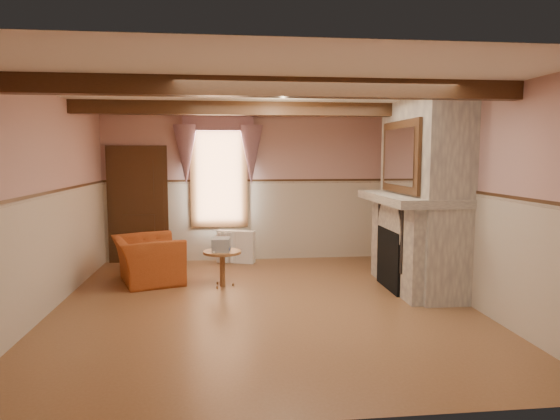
{
  "coord_description": "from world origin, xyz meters",
  "views": [
    {
      "loc": [
        -0.5,
        -6.5,
        1.99
      ],
      "look_at": [
        0.31,
        0.8,
        1.19
      ],
      "focal_mm": 32.0,
      "sensor_mm": 36.0,
      "label": 1
    }
  ],
  "objects": [
    {
      "name": "wall_back",
      "position": [
        0.0,
        3.0,
        1.4
      ],
      "size": [
        5.5,
        0.02,
        2.8
      ],
      "primitive_type": "cube",
      "color": "tan",
      "rests_on": "floor"
    },
    {
      "name": "wall_left",
      "position": [
        -2.75,
        0.0,
        1.4
      ],
      "size": [
        0.02,
        6.0,
        2.8
      ],
      "primitive_type": "cube",
      "color": "tan",
      "rests_on": "floor"
    },
    {
      "name": "ceiling_beam_back",
      "position": [
        0.0,
        1.2,
        2.7
      ],
      "size": [
        5.5,
        0.18,
        0.2
      ],
      "primitive_type": "cube",
      "color": "black",
      "rests_on": "ceiling"
    },
    {
      "name": "radiator",
      "position": [
        -0.3,
        2.7,
        0.3
      ],
      "size": [
        0.72,
        0.4,
        0.6
      ],
      "primitive_type": "cube",
      "rotation": [
        0.0,
        0.0,
        -0.34
      ],
      "color": "white",
      "rests_on": "floor"
    },
    {
      "name": "oil_lamp",
      "position": [
        2.24,
        1.05,
        1.56
      ],
      "size": [
        0.11,
        0.11,
        0.28
      ],
      "primitive_type": "cylinder",
      "color": "gold",
      "rests_on": "mantel"
    },
    {
      "name": "side_table",
      "position": [
        -0.55,
        1.01,
        0.28
      ],
      "size": [
        0.76,
        0.76,
        0.55
      ],
      "primitive_type": "cylinder",
      "rotation": [
        0.0,
        0.0,
        0.42
      ],
      "color": "brown",
      "rests_on": "floor"
    },
    {
      "name": "wall_front",
      "position": [
        0.0,
        -3.0,
        1.4
      ],
      "size": [
        5.5,
        0.02,
        2.8
      ],
      "primitive_type": "cube",
      "color": "tan",
      "rests_on": "floor"
    },
    {
      "name": "window_drapes",
      "position": [
        -0.6,
        2.88,
        2.25
      ],
      "size": [
        1.3,
        0.14,
        1.4
      ],
      "primitive_type": "cube",
      "color": "gray",
      "rests_on": "wall_back"
    },
    {
      "name": "wainscot",
      "position": [
        0.0,
        0.0,
        0.75
      ],
      "size": [
        5.5,
        6.0,
        1.5
      ],
      "primitive_type": null,
      "color": "#BEAF99",
      "rests_on": "floor"
    },
    {
      "name": "floor",
      "position": [
        0.0,
        0.0,
        0.0
      ],
      "size": [
        5.5,
        6.0,
        0.01
      ],
      "primitive_type": "cube",
      "color": "brown",
      "rests_on": "ground"
    },
    {
      "name": "mantel_clock",
      "position": [
        2.24,
        1.4,
        1.52
      ],
      "size": [
        0.14,
        0.24,
        0.2
      ],
      "primitive_type": "cube",
      "color": "black",
      "rests_on": "mantel"
    },
    {
      "name": "chair_rail",
      "position": [
        0.0,
        0.0,
        1.5
      ],
      "size": [
        5.5,
        6.0,
        0.08
      ],
      "primitive_type": null,
      "color": "black",
      "rests_on": "wainscot"
    },
    {
      "name": "overmantel_mirror",
      "position": [
        2.06,
        0.6,
        1.97
      ],
      "size": [
        0.06,
        1.44,
        1.04
      ],
      "primitive_type": "cube",
      "color": "silver",
      "rests_on": "fireplace"
    },
    {
      "name": "ceiling",
      "position": [
        0.0,
        0.0,
        2.8
      ],
      "size": [
        5.5,
        6.0,
        0.01
      ],
      "primitive_type": "cube",
      "color": "silver",
      "rests_on": "wall_back"
    },
    {
      "name": "mantel",
      "position": [
        2.24,
        0.6,
        1.36
      ],
      "size": [
        1.05,
        2.05,
        0.12
      ],
      "primitive_type": "cube",
      "color": "gray",
      "rests_on": "fireplace"
    },
    {
      "name": "ceiling_beam_front",
      "position": [
        0.0,
        -1.2,
        2.7
      ],
      "size": [
        5.5,
        0.18,
        0.2
      ],
      "primitive_type": "cube",
      "color": "black",
      "rests_on": "ceiling"
    },
    {
      "name": "window",
      "position": [
        -0.6,
        2.97,
        1.65
      ],
      "size": [
        1.06,
        0.08,
        2.02
      ],
      "primitive_type": "cube",
      "color": "white",
      "rests_on": "wall_back"
    },
    {
      "name": "fireplace",
      "position": [
        2.42,
        0.6,
        1.4
      ],
      "size": [
        0.85,
        2.0,
        2.8
      ],
      "primitive_type": "cube",
      "color": "gray",
      "rests_on": "floor"
    },
    {
      "name": "firebox",
      "position": [
        2.0,
        0.6,
        0.45
      ],
      "size": [
        0.2,
        0.95,
        0.9
      ],
      "primitive_type": "cube",
      "color": "black",
      "rests_on": "floor"
    },
    {
      "name": "book_stack",
      "position": [
        -0.56,
        1.0,
        0.65
      ],
      "size": [
        0.29,
        0.34,
        0.2
      ],
      "primitive_type": "cube",
      "rotation": [
        0.0,
        0.0,
        -0.09
      ],
      "color": "#B7AD8C",
      "rests_on": "side_table"
    },
    {
      "name": "wall_right",
      "position": [
        2.75,
        0.0,
        1.4
      ],
      "size": [
        0.02,
        6.0,
        2.8
      ],
      "primitive_type": "cube",
      "color": "tan",
      "rests_on": "floor"
    },
    {
      "name": "jar_yellow",
      "position": [
        2.24,
        -0.03,
        1.48
      ],
      "size": [
        0.06,
        0.06,
        0.12
      ],
      "primitive_type": "cylinder",
      "color": "yellow",
      "rests_on": "mantel"
    },
    {
      "name": "door",
      "position": [
        -2.1,
        2.94,
        1.05
      ],
      "size": [
        1.1,
        0.1,
        2.1
      ],
      "primitive_type": "cube",
      "color": "black",
      "rests_on": "floor"
    },
    {
      "name": "armchair",
      "position": [
        -1.71,
        1.39,
        0.36
      ],
      "size": [
        1.28,
        1.37,
        0.72
      ],
      "primitive_type": "imported",
      "rotation": [
        0.0,
        0.0,
        1.9
      ],
      "color": "#994219",
      "rests_on": "floor"
    },
    {
      "name": "candle_red",
      "position": [
        2.24,
        0.11,
        1.5
      ],
      "size": [
        0.06,
        0.06,
        0.16
      ],
      "primitive_type": "cylinder",
      "color": "red",
      "rests_on": "mantel"
    },
    {
      "name": "bowl",
      "position": [
        2.24,
        0.73,
        1.46
      ],
      "size": [
        0.36,
        0.36,
        0.09
      ],
      "primitive_type": "imported",
      "color": "brown",
      "rests_on": "mantel"
    }
  ]
}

